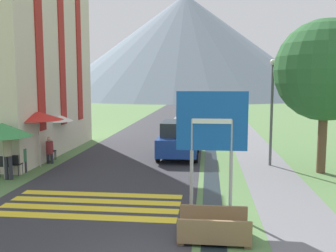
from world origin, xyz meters
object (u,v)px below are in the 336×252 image
at_px(footbridge, 214,230).
at_px(cafe_chair_near_right, 15,163).
at_px(hotel_building, 7,26).
at_px(person_seated_far, 23,157).
at_px(person_seated_near, 50,149).
at_px(streetlamp, 272,102).
at_px(cafe_umbrella_rear_white, 53,117).
at_px(cafe_chair_far_left, 50,150).
at_px(person_standing_terrace, 8,153).
at_px(cafe_chair_far_right, 49,150).
at_px(cafe_umbrella_front_green, 2,130).
at_px(cafe_chair_near_left, 5,164).
at_px(cafe_umbrella_middle_red, 38,116).
at_px(tree_by_path, 325,70).
at_px(road_sign, 212,132).
at_px(parked_car_near, 179,139).
at_px(parked_car_far, 187,120).

bearing_deg(footbridge, cafe_chair_near_right, 145.93).
bearing_deg(hotel_building, person_seated_far, -57.09).
distance_m(person_seated_near, streetlamp, 10.34).
bearing_deg(cafe_umbrella_rear_white, person_seated_far, -86.24).
distance_m(cafe_chair_far_left, person_standing_terrace, 3.57).
distance_m(cafe_umbrella_rear_white, person_standing_terrace, 5.06).
xyz_separation_m(cafe_chair_near_right, cafe_umbrella_rear_white, (-0.18, 4.30, 1.47)).
bearing_deg(streetlamp, cafe_umbrella_rear_white, 173.03).
relative_size(cafe_chair_far_right, cafe_umbrella_front_green, 0.38).
height_order(cafe_chair_far_left, cafe_chair_far_right, same).
bearing_deg(cafe_umbrella_front_green, cafe_chair_near_left, 116.42).
distance_m(cafe_umbrella_middle_red, tree_by_path, 12.28).
distance_m(hotel_building, cafe_umbrella_middle_red, 6.19).
height_order(cafe_chair_near_left, person_standing_terrace, person_standing_terrace).
xyz_separation_m(person_seated_far, person_seated_near, (0.40, 1.76, 0.02)).
relative_size(road_sign, person_seated_far, 2.90).
bearing_deg(parked_car_near, streetlamp, -18.62).
bearing_deg(streetlamp, cafe_chair_far_left, -179.35).
xyz_separation_m(road_sign, cafe_chair_far_left, (-7.61, 6.48, -1.84)).
bearing_deg(cafe_chair_far_left, cafe_umbrella_rear_white, 116.12).
xyz_separation_m(parked_car_near, cafe_chair_near_left, (-6.58, -4.70, -0.40)).
distance_m(hotel_building, cafe_umbrella_front_green, 7.54).
xyz_separation_m(cafe_chair_near_right, tree_by_path, (12.43, 1.81, 3.71)).
distance_m(cafe_umbrella_rear_white, tree_by_path, 13.04).
relative_size(cafe_umbrella_front_green, streetlamp, 0.47).
bearing_deg(streetlamp, cafe_chair_near_right, -164.17).
height_order(cafe_chair_near_left, cafe_umbrella_front_green, cafe_umbrella_front_green).
xyz_separation_m(hotel_building, cafe_chair_far_right, (2.90, -1.98, -6.14)).
xyz_separation_m(parked_car_near, tree_by_path, (6.14, -2.62, 3.31)).
relative_size(cafe_chair_far_left, person_seated_far, 0.70).
distance_m(hotel_building, parked_car_near, 10.68).
relative_size(cafe_umbrella_front_green, cafe_umbrella_middle_red, 0.90).
bearing_deg(person_seated_far, footbridge, -36.77).
relative_size(footbridge, parked_car_far, 0.44).
bearing_deg(parked_car_near, road_sign, -79.16).
xyz_separation_m(cafe_chair_near_right, streetlamp, (10.55, 2.99, 2.34)).
relative_size(parked_car_far, person_seated_near, 3.07).
xyz_separation_m(road_sign, cafe_umbrella_front_green, (-8.00, 3.10, -0.43)).
relative_size(person_seated_near, tree_by_path, 0.20).
bearing_deg(cafe_chair_far_left, person_standing_terrace, -81.83).
bearing_deg(person_seated_near, cafe_chair_far_left, 112.06).
xyz_separation_m(cafe_chair_near_right, person_seated_near, (0.47, 2.27, 0.18)).
distance_m(parked_car_near, cafe_chair_far_left, 6.28).
bearing_deg(parked_car_far, cafe_umbrella_rear_white, -122.38).
bearing_deg(person_standing_terrace, cafe_chair_far_left, 87.78).
bearing_deg(road_sign, person_seated_near, 141.37).
bearing_deg(person_seated_far, parked_car_near, 32.20).
bearing_deg(streetlamp, tree_by_path, -32.24).
xyz_separation_m(parked_car_far, cafe_umbrella_front_green, (-6.28, -14.74, 1.02)).
bearing_deg(footbridge, cafe_umbrella_middle_red, 137.50).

